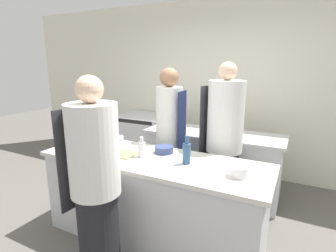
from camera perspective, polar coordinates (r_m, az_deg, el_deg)
The scene contains 18 objects.
ground_plane at distance 3.03m, azimuth -3.27°, elevation -22.77°, with size 16.00×16.00×0.00m, color #605B56.
wall_back at distance 4.43m, azimuth 10.66°, elevation 8.15°, with size 8.00×0.06×2.80m.
prep_counter at distance 2.79m, azimuth -3.40°, elevation -15.42°, with size 2.30×0.76×0.88m.
pass_counter at distance 3.73m, azimuth 9.58°, elevation -7.93°, with size 1.85×0.64×0.88m.
oven_range at distance 4.71m, azimuth -5.19°, elevation -3.10°, with size 0.90×0.74×0.91m.
chef_at_prep_near at distance 2.20m, azimuth -15.47°, elevation -12.34°, with size 0.42×0.40×1.71m.
chef_at_stove at distance 3.24m, azimuth 0.31°, elevation -2.70°, with size 0.35×0.33×1.75m.
chef_at_pass_far at distance 3.01m, azimuth 12.05°, elevation -3.99°, with size 0.45×0.44×1.81m.
bottle_olive_oil at distance 2.63m, azimuth -5.73°, elevation -4.96°, with size 0.08×0.08×0.20m.
bottle_vinegar at distance 2.84m, azimuth -19.54°, elevation -3.71°, with size 0.07×0.07×0.27m.
bottle_wine at distance 2.44m, azimuth 4.07°, elevation -5.80°, with size 0.07×0.07×0.27m.
bottle_cooking_oil at distance 3.22m, azimuth -16.29°, elevation -1.39°, with size 0.07×0.07×0.29m.
bowl_mixing_large at distance 3.12m, azimuth -11.39°, elevation -3.02°, with size 0.19×0.19×0.08m.
bowl_prep_small at distance 2.27m, azimuth 15.18°, elevation -9.44°, with size 0.17×0.17×0.09m.
bowl_ceramic_blue at distance 3.01m, azimuth -16.53°, elevation -4.02°, with size 0.20×0.20×0.07m.
bowl_wooden_salad at distance 2.74m, azimuth -0.86°, elevation -5.13°, with size 0.19×0.19×0.07m.
cup at distance 2.86m, azimuth -16.52°, elevation -4.57°, with size 0.07×0.07×0.10m.
cutting_board at distance 2.78m, azimuth -11.07°, elevation -5.75°, with size 0.41×0.23×0.01m.
Camera 1 is at (1.26, -2.10, 1.79)m, focal length 28.00 mm.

